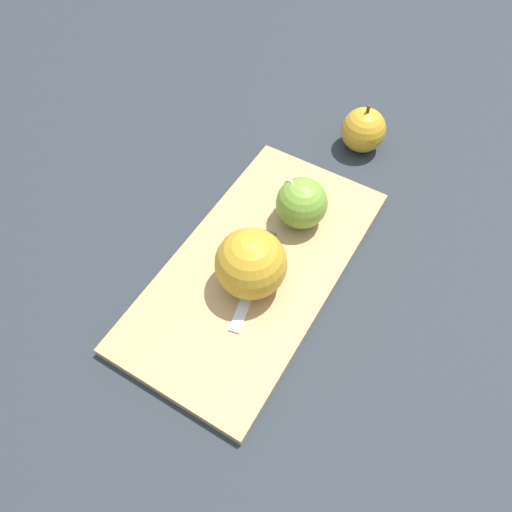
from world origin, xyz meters
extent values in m
plane|color=#282D33|center=(0.00, 0.00, 0.00)|extent=(4.00, 4.00, 0.00)
cube|color=tan|center=(0.00, 0.00, 0.01)|extent=(0.41, 0.23, 0.01)
sphere|color=olive|center=(-0.10, 0.01, 0.05)|extent=(0.07, 0.07, 0.07)
cylinder|color=#EFE5C6|center=(-0.09, 0.00, 0.05)|extent=(0.04, 0.06, 0.07)
sphere|color=gold|center=(0.03, 0.01, 0.06)|extent=(0.09, 0.09, 0.09)
cylinder|color=#EFE5C6|center=(0.02, 0.01, 0.06)|extent=(0.06, 0.06, 0.08)
cube|color=silver|center=(0.06, 0.02, 0.02)|extent=(0.08, 0.04, 0.00)
cube|color=black|center=(-0.01, 0.00, 0.03)|extent=(0.07, 0.04, 0.02)
sphere|color=gold|center=(-0.29, 0.00, 0.03)|extent=(0.07, 0.07, 0.07)
cylinder|color=#4C3319|center=(-0.29, 0.00, 0.07)|extent=(0.01, 0.01, 0.01)
camera|label=1|loc=(0.29, 0.21, 0.56)|focal=35.00mm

